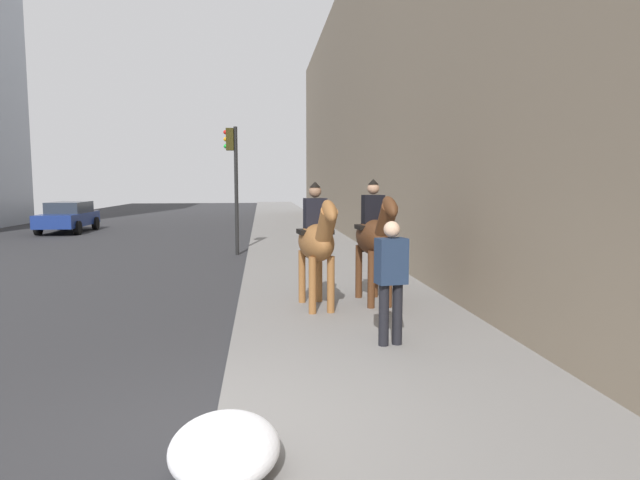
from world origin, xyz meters
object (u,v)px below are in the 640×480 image
Objects in this scene: mounted_horse_near at (317,240)px; traffic_light_near_curb at (233,170)px; car_near_lane at (69,216)px; pedestrian_greeting at (391,274)px; mounted_horse_far at (375,235)px.

mounted_horse_near is 0.54× the size of traffic_light_near_curb.
traffic_light_near_curb is (-9.20, -8.23, 1.98)m from car_near_lane.
pedestrian_greeting is at bearing -166.16° from traffic_light_near_curb.
pedestrian_greeting is 0.38× the size of car_near_lane.
car_near_lane is 12.50m from traffic_light_near_curb.
mounted_horse_far reaches higher than car_near_lane.
car_near_lane is (17.22, 11.16, -0.62)m from mounted_horse_far.
pedestrian_greeting is 0.41× the size of traffic_light_near_curb.
mounted_horse_near is 8.63m from traffic_light_near_curb.
mounted_horse_far is 0.50× the size of car_near_lane.
mounted_horse_far is at bearing 98.25° from mounted_horse_near.
mounted_horse_near is at bearing -78.62° from mounted_horse_far.
pedestrian_greeting is at bearing 28.00° from car_near_lane.
mounted_horse_far is 2.62m from pedestrian_greeting.
mounted_horse_near is 1.13m from mounted_horse_far.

